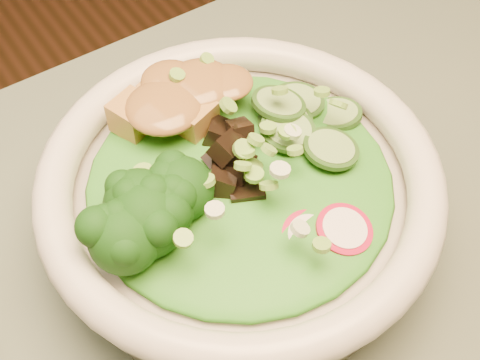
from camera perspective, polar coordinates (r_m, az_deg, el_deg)
salad_bowl at (r=0.43m, az=0.00°, el=-1.56°), size 0.25×0.25×0.07m
lettuce_bed at (r=0.41m, az=0.00°, el=0.08°), size 0.19×0.19×0.02m
broccoli_florets at (r=0.38m, az=-6.62°, el=-3.26°), size 0.09×0.08×0.04m
radish_slices at (r=0.38m, az=6.31°, el=-5.05°), size 0.11×0.06×0.02m
cucumber_slices at (r=0.43m, az=6.39°, el=5.00°), size 0.08×0.08×0.03m
mushroom_heap at (r=0.41m, az=-1.03°, el=2.16°), size 0.08×0.08×0.04m
tofu_cubes at (r=0.43m, az=-4.88°, el=5.82°), size 0.10×0.08×0.03m
peanut_sauce at (r=0.43m, az=-4.99°, el=6.94°), size 0.07×0.05×0.02m
scallion_garnish at (r=0.39m, az=0.00°, el=2.05°), size 0.18×0.18×0.02m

